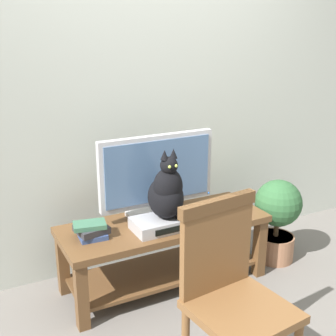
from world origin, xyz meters
TOP-DOWN VIEW (x-y plane):
  - ground_plane at (0.00, 0.00)m, footprint 12.00×12.00m
  - back_wall at (0.00, 0.94)m, footprint 7.00×0.12m
  - tv_stand at (-0.08, 0.46)m, footprint 1.39×0.52m
  - tv at (-0.08, 0.56)m, footprint 0.81×0.20m
  - media_box at (-0.12, 0.37)m, footprint 0.43×0.23m
  - cat at (-0.12, 0.35)m, footprint 0.22×0.32m
  - wooden_chair at (-0.22, -0.49)m, footprint 0.47×0.47m
  - book_stack at (-0.58, 0.46)m, footprint 0.22×0.19m
  - potted_plant at (0.82, 0.38)m, footprint 0.35×0.35m

SIDE VIEW (x-z plane):
  - ground_plane at x=0.00m, z-range 0.00..0.00m
  - tv_stand at x=-0.08m, z-range 0.09..0.56m
  - potted_plant at x=0.82m, z-range 0.04..0.67m
  - media_box at x=-0.12m, z-range 0.47..0.54m
  - book_stack at x=-0.58m, z-range 0.47..0.57m
  - wooden_chair at x=-0.22m, z-range 0.08..1.04m
  - cat at x=-0.12m, z-range 0.49..0.95m
  - tv at x=-0.08m, z-range 0.48..1.05m
  - back_wall at x=0.00m, z-range 0.00..2.80m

